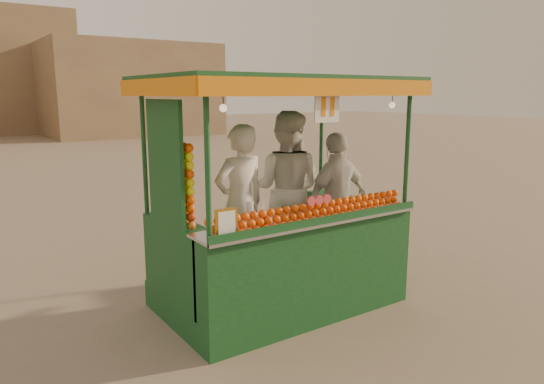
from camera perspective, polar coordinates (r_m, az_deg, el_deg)
ground at (r=5.71m, az=-2.53°, el=-12.50°), size 90.00×90.00×0.00m
building_right at (r=30.08m, az=-15.75°, el=11.06°), size 9.00×6.00×5.00m
juice_cart at (r=5.35m, az=0.77°, el=-5.08°), size 2.70×1.75×2.45m
vendor_left at (r=5.40m, az=-3.62°, el=-1.30°), size 0.64×0.44×1.69m
vendor_middle at (r=5.91m, az=1.61°, el=0.38°), size 1.10×1.11×1.81m
vendor_right at (r=5.88m, az=7.35°, el=-0.93°), size 0.95×0.46×1.57m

